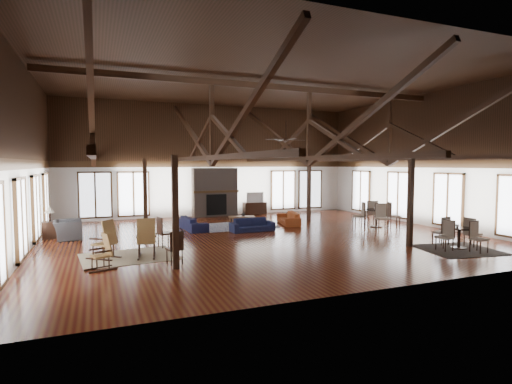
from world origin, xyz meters
name	(u,v)px	position (x,y,z in m)	size (l,w,h in m)	color
floor	(263,237)	(0.00, 0.00, 0.00)	(16.00, 16.00, 0.00)	#5C2D13
ceiling	(263,79)	(0.00, 0.00, 6.00)	(16.00, 14.00, 0.02)	black
wall_back	(213,161)	(0.00, 7.00, 3.00)	(16.00, 0.02, 6.00)	silver
wall_front	(386,155)	(0.00, -7.00, 3.00)	(16.00, 0.02, 6.00)	silver
wall_left	(23,158)	(-8.00, 0.00, 3.00)	(0.02, 14.00, 6.00)	silver
wall_right	(424,160)	(8.00, 0.00, 3.00)	(0.02, 14.00, 6.00)	silver
roof_truss	(263,132)	(0.00, 0.00, 4.03)	(15.60, 14.07, 3.14)	black
post_grid	(263,198)	(0.00, 0.00, 1.52)	(8.16, 7.16, 3.05)	black
fireplace	(215,192)	(0.00, 6.67, 1.29)	(2.50, 0.69, 2.60)	brown
ceiling_fan	(286,139)	(0.50, -1.00, 3.73)	(1.60, 1.60, 0.75)	black
sofa_navy_front	(252,225)	(0.09, 1.34, 0.27)	(1.84, 0.72, 0.54)	#131735
sofa_navy_left	(194,223)	(-2.12, 2.59, 0.28)	(0.75, 1.91, 0.56)	black
sofa_orange	(288,218)	(2.40, 2.58, 0.28)	(0.75, 1.91, 0.56)	#97421D
coffee_table	(242,218)	(0.14, 2.76, 0.39)	(1.27, 0.81, 0.45)	brown
vase	(243,214)	(0.23, 2.81, 0.54)	(0.18, 0.18, 0.19)	#B2B2B2
armchair	(68,230)	(-6.97, 2.22, 0.36)	(0.97, 1.10, 0.72)	#343437
side_table_lamp	(50,226)	(-7.60, 2.62, 0.48)	(0.49, 0.49, 1.26)	black
rocking_chair_a	(106,241)	(-5.70, -1.64, 0.55)	(1.00, 0.94, 1.17)	#9F6D3C
rocking_chair_b	(146,239)	(-4.59, -1.93, 0.57)	(0.65, 1.00, 1.20)	#9F6D3C
rocking_chair_c	(104,252)	(-5.80, -2.86, 0.46)	(0.84, 0.63, 0.97)	#9F6D3C
side_chair_a	(163,230)	(-3.91, -0.59, 0.60)	(0.53, 0.53, 1.04)	black
side_chair_b	(176,245)	(-3.93, -3.07, 0.55)	(0.47, 0.47, 0.95)	black
cafe_table_near	(459,234)	(5.23, -4.43, 0.49)	(1.89, 1.89, 0.98)	black
cafe_table_far	(376,215)	(5.67, 0.35, 0.55)	(2.13, 2.13, 1.09)	black
cup_near	(457,226)	(5.22, -4.35, 0.75)	(0.12, 0.12, 0.09)	#B2B2B2
cup_far	(375,208)	(5.64, 0.38, 0.84)	(0.14, 0.14, 0.11)	#B2B2B2
tv_console	(255,208)	(2.35, 6.75, 0.32)	(1.29, 0.49, 0.65)	black
television	(254,197)	(2.33, 6.75, 0.94)	(1.01, 0.13, 0.58)	#B2B2B2
rug_tan	(129,256)	(-5.06, -1.57, 0.01)	(2.75, 2.16, 0.01)	tan
rug_navy	(237,226)	(-0.05, 2.88, 0.01)	(3.27, 2.45, 0.01)	#1C204E
rug_dark	(458,250)	(5.03, -4.59, 0.01)	(2.35, 2.13, 0.01)	black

